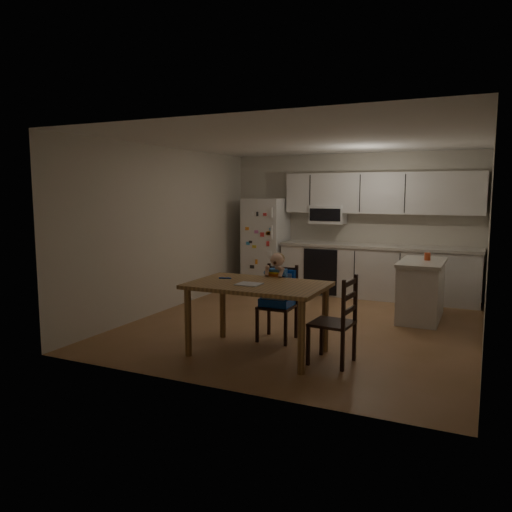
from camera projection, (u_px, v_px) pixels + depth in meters
The scene contains 10 objects.
room at pixel (317, 232), 7.19m from camera, with size 4.52×5.01×2.51m.
refrigerator at pixel (266, 244), 9.39m from camera, with size 0.72×0.70×1.70m, color silver.
kitchen_run at pixel (376, 247), 8.61m from camera, with size 3.37×0.62×2.15m.
kitchen_island at pixel (421, 290), 7.16m from camera, with size 0.60×1.15×0.85m.
red_cup at pixel (427, 256), 7.15m from camera, with size 0.09×0.09×0.11m, color #BE421E.
dining_table at pixel (258, 293), 5.58m from camera, with size 1.51×0.97×0.81m.
napkin at pixel (249, 284), 5.50m from camera, with size 0.26×0.23×0.01m, color #BCBCC1.
toddler_spoon at pixel (224, 278), 5.87m from camera, with size 0.02×0.02×0.12m, color blue.
chair_booster at pixel (278, 287), 6.14m from camera, with size 0.41×0.41×1.09m.
chair_side at pixel (341, 315), 5.25m from camera, with size 0.45×0.45×0.95m.
Camera 1 is at (2.24, -6.39, 1.83)m, focal length 35.00 mm.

